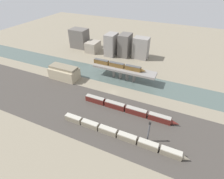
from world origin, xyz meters
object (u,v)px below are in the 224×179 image
Objects in this scene: signal_tower at (149,132)px; train_yard_mid at (128,109)px; train_on_bridge at (118,65)px; train_yard_near at (120,135)px; warehouse_building at (64,72)px.

train_yard_mid is at bearing 134.70° from signal_tower.
train_on_bridge reaches higher than train_yard_mid.
train_yard_mid is 4.41× the size of signal_tower.
train_on_bridge is at bearing 120.75° from train_yard_mid.
train_yard_mid is (-3.11, 19.68, 0.26)m from train_yard_near.
train_on_bridge is at bearing 125.92° from signal_tower.
train_on_bridge is at bearing 113.48° from train_yard_near.
train_on_bridge is 41.62m from warehouse_building.
train_yard_near is at bearing -30.73° from warehouse_building.
train_yard_near is at bearing -66.52° from train_on_bridge.
signal_tower reaches higher than train_yard_mid.
warehouse_building is at bearing 149.27° from train_yard_near.
train_yard_near is 14.44m from signal_tower.
train_yard_near is 3.00× the size of warehouse_building.
train_on_bridge is 62.27m from signal_tower.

